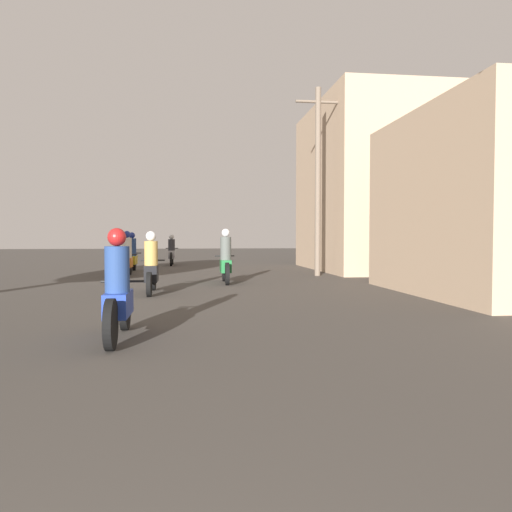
% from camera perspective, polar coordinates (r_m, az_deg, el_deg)
% --- Properties ---
extents(motorcycle_blue, '(0.60, 1.97, 1.48)m').
position_cam_1_polar(motorcycle_blue, '(6.88, -15.49, -4.31)').
color(motorcycle_blue, black).
rests_on(motorcycle_blue, ground_plane).
extents(motorcycle_black, '(0.60, 1.96, 1.51)m').
position_cam_1_polar(motorcycle_black, '(12.31, -11.88, -1.37)').
color(motorcycle_black, black).
rests_on(motorcycle_black, ground_plane).
extents(motorcycle_green, '(0.60, 1.95, 1.61)m').
position_cam_1_polar(motorcycle_green, '(14.77, -3.49, -0.64)').
color(motorcycle_green, black).
rests_on(motorcycle_green, ground_plane).
extents(motorcycle_orange, '(0.60, 1.94, 1.58)m').
position_cam_1_polar(motorcycle_orange, '(17.93, -14.50, -0.23)').
color(motorcycle_orange, black).
rests_on(motorcycle_orange, ground_plane).
extents(motorcycle_yellow, '(0.60, 1.89, 1.56)m').
position_cam_1_polar(motorcycle_yellow, '(20.24, -13.95, -0.01)').
color(motorcycle_yellow, black).
rests_on(motorcycle_yellow, ground_plane).
extents(motorcycle_silver, '(0.60, 2.10, 1.51)m').
position_cam_1_polar(motorcycle_silver, '(24.48, -9.62, 0.36)').
color(motorcycle_silver, black).
rests_on(motorcycle_silver, ground_plane).
extents(building_right_far, '(5.62, 7.73, 6.85)m').
position_cam_1_polar(building_right_far, '(21.76, 14.09, 7.55)').
color(building_right_far, tan).
rests_on(building_right_far, ground_plane).
extents(utility_pole_far, '(1.60, 0.20, 6.58)m').
position_cam_1_polar(utility_pole_far, '(17.81, 7.08, 8.88)').
color(utility_pole_far, '#6B5B4C').
rests_on(utility_pole_far, ground_plane).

